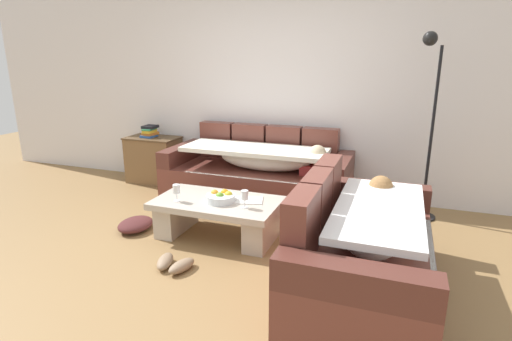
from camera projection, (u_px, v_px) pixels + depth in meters
The scene contains 14 objects.
ground_plane at pixel (200, 261), 3.51m from camera, with size 14.00×14.00×0.00m, color olive.
back_wall at pixel (276, 86), 5.08m from camera, with size 9.00×0.10×2.70m, color silver.
couch_along_wall at pixel (259, 174), 4.89m from camera, with size 2.21×0.92×0.88m.
couch_near_window at pixel (363, 249), 2.99m from camera, with size 0.92×1.76×0.88m.
coffee_table at pixel (217, 214), 3.92m from camera, with size 1.20×0.68×0.38m.
fruit_bowl at pixel (221, 197), 3.83m from camera, with size 0.28×0.28×0.10m.
wine_glass_near_left at pixel (176, 190), 3.82m from camera, with size 0.07×0.07×0.17m.
wine_glass_near_right at pixel (245, 196), 3.65m from camera, with size 0.07×0.07×0.17m.
open_magazine at pixel (248, 200), 3.86m from camera, with size 0.28×0.21×0.01m, color white.
side_cabinet at pixel (154, 160), 5.65m from camera, with size 0.72×0.44×0.64m.
book_stack_on_cabinet at pixel (150, 131), 5.55m from camera, with size 0.19×0.24×0.16m.
floor_lamp at pixel (428, 117), 4.13m from camera, with size 0.33×0.31×1.95m.
pair_of_shoes at pixel (173, 264), 3.36m from camera, with size 0.36×0.31×0.09m.
crumpled_garment at pixel (136, 224), 4.11m from camera, with size 0.40×0.32×0.12m, color #4C2323.
Camera 1 is at (1.54, -2.80, 1.71)m, focal length 28.29 mm.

